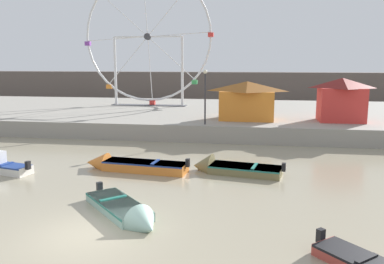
# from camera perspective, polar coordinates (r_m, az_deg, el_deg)

# --- Properties ---
(ground_plane) EXTENTS (240.00, 240.00, 0.00)m
(ground_plane) POSITION_cam_1_polar(r_m,az_deg,el_deg) (14.95, -14.73, -13.99)
(ground_plane) COLOR gray
(quay_promenade) EXTENTS (110.00, 21.67, 1.30)m
(quay_promenade) POSITION_cam_1_polar(r_m,az_deg,el_deg) (40.53, 0.87, 2.42)
(quay_promenade) COLOR gray
(quay_promenade) RESTS_ON ground_plane
(distant_town_skyline) EXTENTS (140.00, 3.00, 4.40)m
(distant_town_skyline) POSITION_cam_1_polar(r_m,az_deg,el_deg) (65.19, 4.04, 6.64)
(distant_town_skyline) COLOR #564C47
(distant_town_skyline) RESTS_ON ground_plane
(motorboat_orange_hull) EXTENTS (6.23, 1.94, 1.24)m
(motorboat_orange_hull) POSITION_cam_1_polar(r_m,az_deg,el_deg) (22.70, -9.08, -4.68)
(motorboat_orange_hull) COLOR orange
(motorboat_orange_hull) RESTS_ON ground_plane
(motorboat_seafoam) EXTENTS (4.26, 4.39, 1.29)m
(motorboat_seafoam) POSITION_cam_1_polar(r_m,az_deg,el_deg) (15.94, -9.03, -11.47)
(motorboat_seafoam) COLOR #93BCAD
(motorboat_seafoam) RESTS_ON ground_plane
(motorboat_olive_wood) EXTENTS (5.17, 2.37, 1.49)m
(motorboat_olive_wood) POSITION_cam_1_polar(r_m,az_deg,el_deg) (22.06, 5.08, -5.16)
(motorboat_olive_wood) COLOR olive
(motorboat_olive_wood) RESTS_ON ground_plane
(ferris_wheel_white_frame) EXTENTS (14.05, 1.20, 14.23)m
(ferris_wheel_white_frame) POSITION_cam_1_polar(r_m,az_deg,el_deg) (43.63, -6.37, 13.16)
(ferris_wheel_white_frame) COLOR silver
(ferris_wheel_white_frame) RESTS_ON quay_promenade
(carnival_booth_orange_canopy) EXTENTS (4.84, 3.30, 3.14)m
(carnival_booth_orange_canopy) POSITION_cam_1_polar(r_m,az_deg,el_deg) (33.04, 7.89, 4.60)
(carnival_booth_orange_canopy) COLOR orange
(carnival_booth_orange_canopy) RESTS_ON quay_promenade
(carnival_booth_red_striped) EXTENTS (3.78, 2.92, 3.46)m
(carnival_booth_red_striped) POSITION_cam_1_polar(r_m,az_deg,el_deg) (33.87, 20.63, 4.46)
(carnival_booth_red_striped) COLOR red
(carnival_booth_red_striped) RESTS_ON quay_promenade
(promenade_lamp_near) EXTENTS (0.32, 0.32, 4.14)m
(promenade_lamp_near) POSITION_cam_1_polar(r_m,az_deg,el_deg) (30.10, 1.90, 6.17)
(promenade_lamp_near) COLOR #2D2D33
(promenade_lamp_near) RESTS_ON quay_promenade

